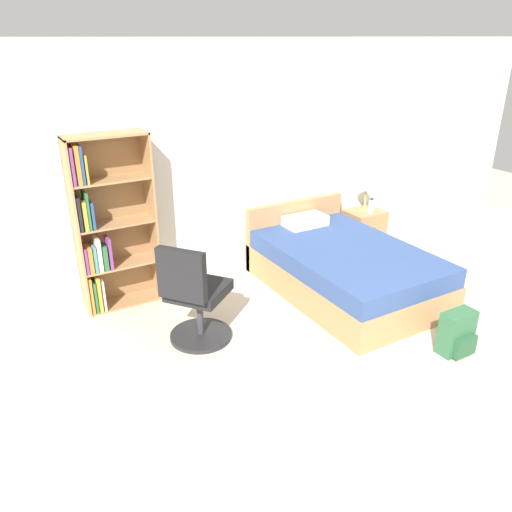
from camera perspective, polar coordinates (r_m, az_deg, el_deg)
The scene contains 9 objects.
ground_plane at distance 4.13m, azimuth 22.02°, elevation -17.45°, with size 14.00×14.00×0.00m, color beige.
wall_back at distance 5.79m, azimuth -1.39°, elevation 10.78°, with size 9.00×0.06×2.60m.
bookshelf at distance 5.17m, azimuth -16.83°, elevation 3.15°, with size 0.78×0.30×1.78m.
bed at distance 5.58m, azimuth 9.78°, elevation -1.26°, with size 1.34×2.07×0.78m.
office_chair at distance 4.51m, azimuth -7.03°, elevation -4.84°, with size 0.72×0.71×1.01m.
nightstand at distance 6.80m, azimuth 12.22°, elevation 3.03°, with size 0.48×0.42×0.51m.
table_lamp at distance 6.64m, azimuth 12.53°, elevation 7.97°, with size 0.22×0.22×0.45m.
water_bottle at distance 6.62m, azimuth 13.03°, elevation 5.57°, with size 0.07×0.07×0.20m.
backpack_green at distance 4.81m, azimuth 22.01°, elevation -8.22°, with size 0.32×0.22×0.40m.
Camera 1 is at (-2.70, -1.72, 2.60)m, focal length 35.00 mm.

